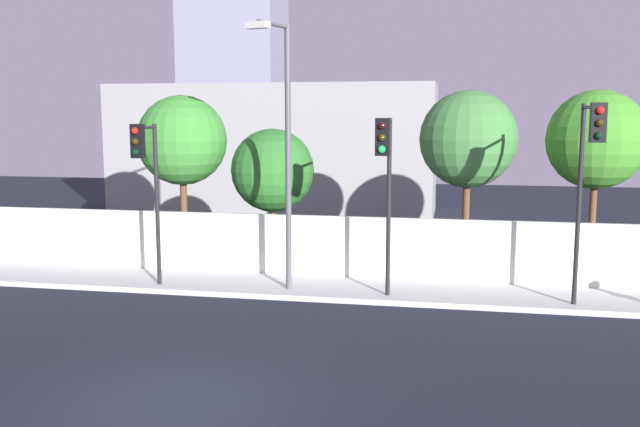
{
  "coord_description": "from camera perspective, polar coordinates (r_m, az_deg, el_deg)",
  "views": [
    {
      "loc": [
        4.66,
        -10.45,
        4.9
      ],
      "look_at": [
        1.41,
        6.5,
        2.45
      ],
      "focal_mm": 38.83,
      "sensor_mm": 36.0,
      "label": 1
    }
  ],
  "objects": [
    {
      "name": "roadside_tree_midright",
      "position": [
        21.44,
        12.12,
        5.97
      ],
      "size": [
        2.94,
        2.94,
        5.67
      ],
      "color": "brown",
      "rests_on": "ground"
    },
    {
      "name": "roadside_tree_rightmost",
      "position": [
        21.82,
        21.84,
        5.64
      ],
      "size": [
        2.9,
        2.9,
        5.66
      ],
      "color": "brown",
      "rests_on": "ground"
    },
    {
      "name": "sidewalk",
      "position": [
        19.82,
        -3.1,
        -6.03
      ],
      "size": [
        36.0,
        2.4,
        0.15
      ],
      "primitive_type": "cube",
      "color": "#B3B3B3",
      "rests_on": "ground"
    },
    {
      "name": "traffic_light_center",
      "position": [
        17.38,
        5.42,
        3.7
      ],
      "size": [
        0.35,
        1.65,
        4.69
      ],
      "color": "black",
      "rests_on": "sidewalk"
    },
    {
      "name": "roadside_tree_midleft",
      "position": [
        22.22,
        -3.93,
        3.55
      ],
      "size": [
        2.66,
        2.66,
        4.49
      ],
      "color": "brown",
      "rests_on": "ground"
    },
    {
      "name": "roadside_tree_leftmost",
      "position": [
        23.13,
        -11.3,
        5.9
      ],
      "size": [
        2.93,
        2.93,
        5.56
      ],
      "color": "brown",
      "rests_on": "ground"
    },
    {
      "name": "street_lamp_curbside",
      "position": [
        18.56,
        -2.96,
        6.17
      ],
      "size": [
        0.82,
        1.65,
        7.1
      ],
      "color": "#4C4C51",
      "rests_on": "sidewalk"
    },
    {
      "name": "perimeter_wall",
      "position": [
        20.84,
        -2.26,
        -2.58
      ],
      "size": [
        36.0,
        0.18,
        1.8
      ],
      "primitive_type": "cube",
      "color": "silver",
      "rests_on": "sidewalk"
    },
    {
      "name": "low_building_distant",
      "position": [
        35.09,
        -3.57,
        5.28
      ],
      "size": [
        15.79,
        6.0,
        6.4
      ],
      "primitive_type": "cube",
      "color": "gray",
      "rests_on": "ground"
    },
    {
      "name": "traffic_light_right",
      "position": [
        17.6,
        21.26,
        4.01
      ],
      "size": [
        0.35,
        1.64,
        5.05
      ],
      "color": "black",
      "rests_on": "sidewalk"
    },
    {
      "name": "ground_plane",
      "position": [
        12.45,
        -12.54,
        -15.31
      ],
      "size": [
        80.0,
        80.0,
        0.0
      ],
      "primitive_type": "plane",
      "color": "black"
    },
    {
      "name": "traffic_light_left",
      "position": [
        19.36,
        -14.11,
        3.54
      ],
      "size": [
        0.36,
        1.18,
        4.53
      ],
      "color": "black",
      "rests_on": "sidewalk"
    }
  ]
}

